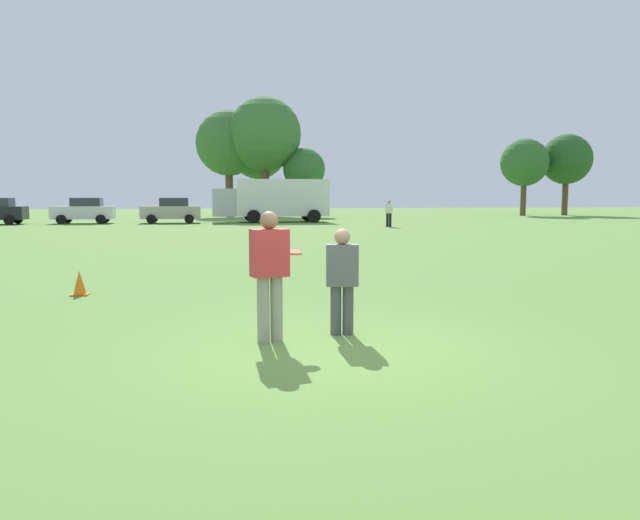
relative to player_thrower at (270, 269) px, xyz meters
The scene contains 15 objects.
ground_plane 1.25m from the player_thrower, 32.44° to the right, with size 183.90×183.90×0.00m, color #608C3D.
player_thrower is the anchor object (origin of this frame).
player_defender 1.05m from the player_thrower, 13.32° to the left, with size 0.47×0.32×1.46m.
frisbee 0.37m from the player_thrower, 11.14° to the left, with size 0.27×0.27×0.08m.
traffic_cone 5.50m from the player_thrower, 126.35° to the left, with size 0.32×0.32×0.48m.
parked_car_mid_left 38.47m from the player_thrower, 104.27° to the left, with size 4.22×2.26×1.82m.
parked_car_center 37.02m from the player_thrower, 95.30° to the left, with size 4.22×2.26×1.82m.
box_truck 37.22m from the player_thrower, 83.89° to the left, with size 8.53×3.08×3.18m.
bystander_sideline_watcher 30.59m from the player_thrower, 70.13° to the left, with size 0.53×0.40×1.69m.
tree_west_maple 51.73m from the player_thrower, 88.65° to the left, with size 6.26×6.26×10.16m.
tree_center_elm 53.87m from the player_thrower, 85.51° to the left, with size 5.89×5.89×9.58m.
tree_east_birch 50.21m from the player_thrower, 84.80° to the left, with size 6.90×6.90×11.22m.
tree_east_oak 49.74m from the player_thrower, 80.53° to the left, with size 4.01×4.01×6.51m.
tree_far_east_pine 57.11m from the player_thrower, 57.76° to the left, with size 4.73×4.73×7.69m.
tree_far_west_pine 60.39m from the player_thrower, 54.04° to the left, with size 5.09×5.09×8.27m.
Camera 1 is at (-1.43, -7.23, 1.89)m, focal length 33.64 mm.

